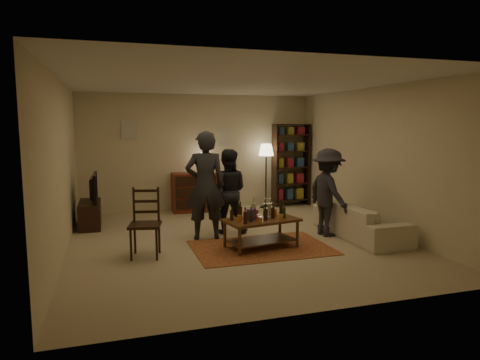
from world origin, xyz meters
name	(u,v)px	position (x,y,z in m)	size (l,w,h in m)	color
floor	(236,241)	(0.00, 0.00, 0.00)	(6.00, 6.00, 0.00)	#C6B793
room_shell	(172,133)	(-0.65, 2.98, 1.81)	(6.00, 6.00, 6.00)	beige
rug	(261,247)	(0.27, -0.54, 0.01)	(2.20, 1.50, 0.01)	maroon
coffee_table	(261,223)	(0.26, -0.54, 0.42)	(1.28, 0.84, 0.82)	brown
dining_chair	(145,220)	(-1.55, -0.41, 0.56)	(0.55, 0.55, 1.07)	black
tv_stand	(90,208)	(-2.44, 1.80, 0.38)	(0.40, 1.00, 1.06)	black
dresser	(194,191)	(-0.19, 2.71, 0.48)	(1.00, 0.50, 1.36)	maroon
bookshelf	(291,164)	(2.25, 2.78, 1.03)	(0.90, 0.34, 2.02)	black
floor_lamp	(266,154)	(1.55, 2.65, 1.30)	(0.36, 0.36, 1.55)	black
sofa	(360,220)	(2.20, -0.40, 0.30)	(2.08, 0.81, 0.61)	beige
person_left	(205,186)	(-0.47, 0.27, 0.95)	(0.69, 0.45, 1.89)	#282930
person_right	(227,191)	(0.02, 0.60, 0.78)	(0.76, 0.59, 1.56)	#222229
person_by_sofa	(328,192)	(1.70, -0.13, 0.79)	(1.02, 0.59, 1.58)	#27272F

